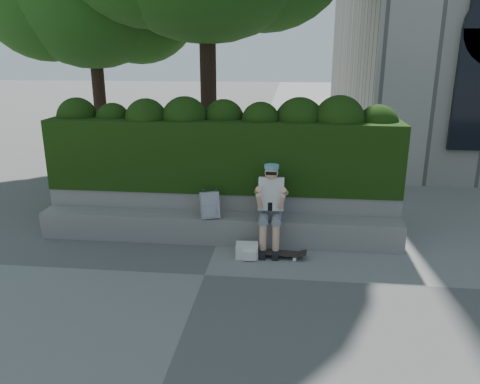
# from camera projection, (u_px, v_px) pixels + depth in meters

# --- Properties ---
(ground) EXTENTS (80.00, 80.00, 0.00)m
(ground) POSITION_uv_depth(u_px,v_px,m) (205.00, 275.00, 6.68)
(ground) COLOR slate
(ground) RESTS_ON ground
(bench_ledge) EXTENTS (6.00, 0.45, 0.45)m
(bench_ledge) POSITION_uv_depth(u_px,v_px,m) (218.00, 228.00, 7.80)
(bench_ledge) COLOR gray
(bench_ledge) RESTS_ON ground
(planter_wall) EXTENTS (6.00, 0.50, 0.75)m
(planter_wall) POSITION_uv_depth(u_px,v_px,m) (222.00, 210.00, 8.21)
(planter_wall) COLOR gray
(planter_wall) RESTS_ON ground
(hedge) EXTENTS (6.00, 1.00, 1.20)m
(hedge) POSITION_uv_depth(u_px,v_px,m) (223.00, 153.00, 8.13)
(hedge) COLOR black
(hedge) RESTS_ON planter_wall
(person) EXTENTS (0.40, 0.76, 1.38)m
(person) POSITION_uv_depth(u_px,v_px,m) (271.00, 204.00, 7.38)
(person) COLOR slate
(person) RESTS_ON ground
(skateboard) EXTENTS (0.83, 0.27, 0.09)m
(skateboard) POSITION_uv_depth(u_px,v_px,m) (277.00, 253.00, 7.23)
(skateboard) COLOR black
(skateboard) RESTS_ON ground
(backpack_plaid) EXTENTS (0.33, 0.25, 0.43)m
(backpack_plaid) POSITION_uv_depth(u_px,v_px,m) (210.00, 205.00, 7.59)
(backpack_plaid) COLOR #B2B2B7
(backpack_plaid) RESTS_ON bench_ledge
(backpack_ground) EXTENTS (0.36, 0.26, 0.22)m
(backpack_ground) POSITION_uv_depth(u_px,v_px,m) (247.00, 250.00, 7.22)
(backpack_ground) COLOR white
(backpack_ground) RESTS_ON ground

